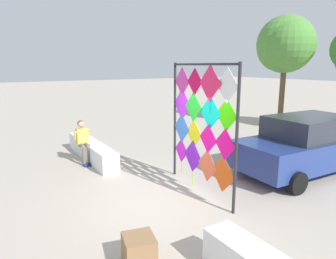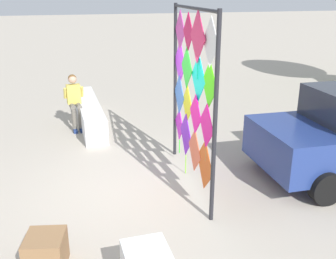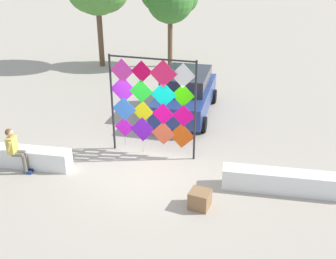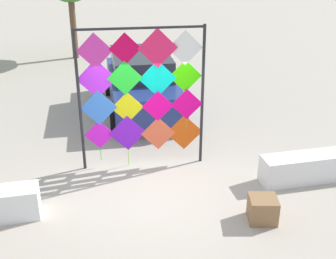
# 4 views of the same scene
# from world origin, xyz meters

# --- Properties ---
(ground) EXTENTS (120.00, 120.00, 0.00)m
(ground) POSITION_xyz_m (0.00, 0.00, 0.00)
(ground) COLOR #ADA393
(plaza_ledge_left) EXTENTS (3.75, 0.55, 0.63)m
(plaza_ledge_left) POSITION_xyz_m (-4.24, -0.32, 0.31)
(plaza_ledge_left) COLOR white
(plaza_ledge_left) RESTS_ON ground
(kite_display_rack) EXTENTS (2.84, 0.32, 3.32)m
(kite_display_rack) POSITION_xyz_m (-0.02, 1.20, 1.89)
(kite_display_rack) COLOR #232328
(kite_display_rack) RESTS_ON ground
(seated_vendor) EXTENTS (0.67, 0.53, 1.47)m
(seated_vendor) POSITION_xyz_m (-3.87, -0.71, 0.86)
(seated_vendor) COLOR #666056
(seated_vendor) RESTS_ON ground
(cardboard_box_large) EXTENTS (0.63, 0.61, 0.49)m
(cardboard_box_large) POSITION_xyz_m (1.84, -1.51, 0.25)
(cardboard_box_large) COLOR olive
(cardboard_box_large) RESTS_ON ground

